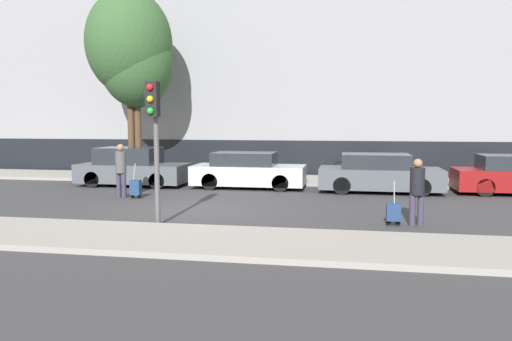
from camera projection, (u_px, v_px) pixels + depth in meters
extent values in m
plane|color=#38383A|center=(200.00, 209.00, 14.03)|extent=(80.00, 80.00, 0.00)
cube|color=gray|center=(148.00, 238.00, 10.35)|extent=(28.00, 2.50, 0.12)
cube|color=gray|center=(249.00, 179.00, 20.88)|extent=(28.00, 3.00, 0.12)
cube|color=gray|center=(263.00, 64.00, 23.77)|extent=(28.00, 2.55, 10.36)
cube|color=black|center=(258.00, 158.00, 22.94)|extent=(27.44, 0.06, 1.60)
cube|color=#4C5156|center=(133.00, 173.00, 19.18)|extent=(4.13, 1.78, 0.70)
cube|color=#23282D|center=(129.00, 156.00, 19.15)|extent=(2.27, 1.57, 0.62)
cylinder|color=black|center=(157.00, 181.00, 18.19)|extent=(0.60, 0.18, 0.60)
cylinder|color=black|center=(172.00, 176.00, 19.76)|extent=(0.60, 0.18, 0.60)
cylinder|color=black|center=(92.00, 179.00, 18.65)|extent=(0.60, 0.18, 0.60)
cylinder|color=black|center=(112.00, 175.00, 20.21)|extent=(0.60, 0.18, 0.60)
cube|color=#B7BABF|center=(249.00, 175.00, 18.50)|extent=(4.14, 1.75, 0.70)
cube|color=#23282D|center=(244.00, 159.00, 18.47)|extent=(2.28, 1.54, 0.48)
cylinder|color=black|center=(280.00, 183.00, 17.52)|extent=(0.60, 0.18, 0.60)
cylinder|color=black|center=(286.00, 178.00, 19.06)|extent=(0.60, 0.18, 0.60)
cylinder|color=black|center=(210.00, 182.00, 17.98)|extent=(0.60, 0.18, 0.60)
cylinder|color=black|center=(221.00, 177.00, 19.52)|extent=(0.60, 0.18, 0.60)
cube|color=#4C5156|center=(380.00, 178.00, 17.42)|extent=(4.19, 1.84, 0.70)
cube|color=#23282D|center=(375.00, 161.00, 17.40)|extent=(2.30, 1.61, 0.50)
cylinder|color=black|center=(422.00, 188.00, 16.40)|extent=(0.60, 0.18, 0.60)
cylinder|color=black|center=(415.00, 182.00, 18.02)|extent=(0.60, 0.18, 0.60)
cylinder|color=black|center=(342.00, 186.00, 16.87)|extent=(0.60, 0.18, 0.60)
cylinder|color=black|center=(342.00, 180.00, 18.49)|extent=(0.60, 0.18, 0.60)
cylinder|color=black|center=(485.00, 188.00, 16.37)|extent=(0.60, 0.18, 0.60)
cylinder|color=black|center=(474.00, 182.00, 17.87)|extent=(0.60, 0.18, 0.60)
cylinder|color=#383347|center=(124.00, 185.00, 16.14)|extent=(0.15, 0.15, 0.81)
cylinder|color=#383347|center=(119.00, 185.00, 16.21)|extent=(0.15, 0.15, 0.81)
cylinder|color=#4C4C4C|center=(121.00, 162.00, 16.10)|extent=(0.34, 0.34, 0.70)
sphere|color=#936B4C|center=(120.00, 148.00, 16.05)|extent=(0.23, 0.23, 0.23)
cube|color=navy|center=(136.00, 187.00, 15.98)|extent=(0.32, 0.24, 0.48)
cylinder|color=black|center=(133.00, 197.00, 16.03)|extent=(0.12, 0.03, 0.12)
cylinder|color=black|center=(139.00, 197.00, 15.99)|extent=(0.12, 0.03, 0.12)
cylinder|color=gray|center=(134.00, 172.00, 15.86)|extent=(0.02, 0.19, 0.53)
cylinder|color=#383347|center=(412.00, 210.00, 11.84)|extent=(0.15, 0.15, 0.74)
cylinder|color=#383347|center=(421.00, 210.00, 11.85)|extent=(0.15, 0.15, 0.74)
cylinder|color=black|center=(417.00, 181.00, 11.78)|extent=(0.34, 0.34, 0.65)
sphere|color=#936B4C|center=(418.00, 163.00, 11.73)|extent=(0.21, 0.21, 0.21)
cube|color=navy|center=(393.00, 212.00, 11.83)|extent=(0.32, 0.24, 0.42)
cylinder|color=black|center=(388.00, 223.00, 11.88)|extent=(0.12, 0.03, 0.12)
cylinder|color=black|center=(398.00, 223.00, 11.84)|extent=(0.12, 0.03, 0.12)
cylinder|color=gray|center=(394.00, 192.00, 11.72)|extent=(0.02, 0.19, 0.53)
cylinder|color=#515154|center=(157.00, 155.00, 11.73)|extent=(0.12, 0.12, 3.38)
cube|color=black|center=(153.00, 99.00, 11.42)|extent=(0.28, 0.24, 0.80)
sphere|color=red|center=(150.00, 87.00, 11.25)|extent=(0.15, 0.15, 0.15)
sphere|color=gold|center=(150.00, 99.00, 11.28)|extent=(0.15, 0.15, 0.15)
sphere|color=green|center=(150.00, 111.00, 11.30)|extent=(0.15, 0.15, 0.15)
torus|color=black|center=(367.00, 170.00, 20.36)|extent=(0.72, 0.06, 0.72)
torus|color=black|center=(341.00, 170.00, 20.54)|extent=(0.72, 0.06, 0.72)
cylinder|color=black|center=(354.00, 165.00, 20.43)|extent=(1.00, 0.05, 0.05)
cylinder|color=black|center=(349.00, 160.00, 20.44)|extent=(0.04, 0.04, 0.40)
cylinder|color=#4C3826|center=(138.00, 137.00, 21.03)|extent=(0.28, 0.28, 3.39)
ellipsoid|color=#33562D|center=(136.00, 62.00, 20.73)|extent=(3.05, 3.05, 3.73)
cylinder|color=#4C3826|center=(131.00, 130.00, 20.97)|extent=(0.28, 0.28, 3.95)
ellipsoid|color=#33562D|center=(129.00, 43.00, 20.62)|extent=(3.55, 3.55, 4.34)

